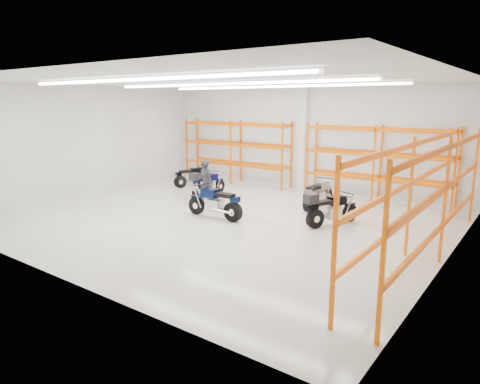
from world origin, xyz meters
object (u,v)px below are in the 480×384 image
Objects in this scene: motorcycle_main at (217,203)px; motorcycle_back_a at (192,177)px; structural_column at (303,139)px; motorcycle_back_c at (317,195)px; motorcycle_back_d at (328,209)px; motorcycle_back_b at (206,184)px; standing_man at (206,182)px.

motorcycle_main is 1.21× the size of motorcycle_back_a.
motorcycle_main is 6.18m from structural_column.
motorcycle_main reaches higher than motorcycle_back_c.
motorcycle_back_d is at bearing -15.77° from motorcycle_back_a.
motorcycle_back_a is at bearing 140.63° from motorcycle_main.
motorcycle_back_a is 0.90× the size of motorcycle_back_d.
standing_man is (0.99, -1.16, 0.35)m from motorcycle_back_b.
motorcycle_back_b is at bearing -32.11° from motorcycle_back_a.
standing_man reaches higher than motorcycle_back_c.
motorcycle_main is 1.04× the size of motorcycle_back_c.
structural_column is at bearing 89.82° from motorcycle_main.
motorcycle_back_d is 1.19× the size of standing_man.
motorcycle_main is 5.67m from motorcycle_back_a.
structural_column is at bearing 127.85° from motorcycle_back_c.
structural_column reaches higher than motorcycle_back_a.
motorcycle_back_b is 1.00× the size of motorcycle_back_d.
structural_column is (0.02, 5.93, 1.74)m from motorcycle_main.
motorcycle_back_a is (-4.38, 3.60, -0.07)m from motorcycle_main.
standing_man is (-3.63, -2.00, 0.37)m from motorcycle_back_c.
standing_man reaches higher than motorcycle_back_b.
motorcycle_back_b is 1.19× the size of standing_man.
standing_man is at bearing -178.62° from motorcycle_back_d.
motorcycle_back_b is 1.56m from standing_man.
standing_man is at bearing -49.49° from motorcycle_back_b.
motorcycle_main is at bearing 142.92° from standing_man.
standing_man is at bearing -151.20° from motorcycle_back_c.
motorcycle_back_c reaches higher than motorcycle_back_a.
motorcycle_back_a is 1.07× the size of standing_man.
motorcycle_back_d is at bearing 22.66° from motorcycle_main.
motorcycle_main is 3.89m from motorcycle_back_c.
motorcycle_main is at bearing -122.25° from motorcycle_back_c.
standing_man reaches higher than motorcycle_back_a.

